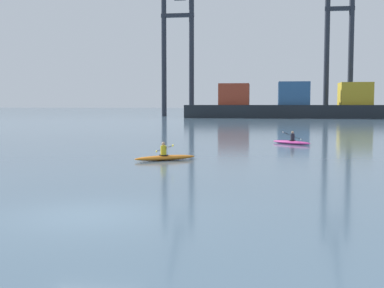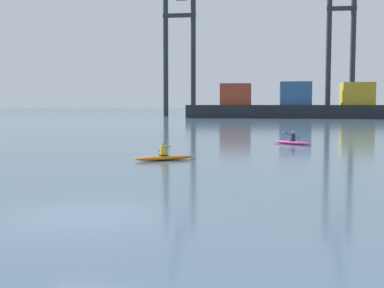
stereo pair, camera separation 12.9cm
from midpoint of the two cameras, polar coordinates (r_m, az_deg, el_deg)
name	(u,v)px [view 1 (the left image)]	position (r m, az deg, el deg)	size (l,w,h in m)	color
ground_plane	(87,216)	(13.57, -12.03, -7.91)	(800.00, 800.00, 0.00)	slate
container_barge	(294,106)	(109.71, 11.31, 4.25)	(45.67, 8.41, 7.59)	#1E2328
gantry_crane_west	(177,38)	(123.16, -1.68, 11.82)	(7.88, 16.71, 37.01)	#232833
gantry_crane_west_mid	(339,33)	(120.68, 16.18, 11.83)	(6.49, 15.05, 38.02)	#232833
kayak_magenta	(291,142)	(37.52, 11.00, 0.25)	(2.92, 2.73, 0.99)	#C13384
kayak_orange	(165,157)	(26.28, -3.18, -1.46)	(3.12, 2.46, 0.95)	orange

